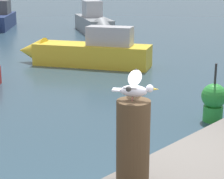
# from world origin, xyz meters

# --- Properties ---
(mooring_post) EXTENTS (0.29, 0.29, 0.77)m
(mooring_post) POSITION_xyz_m (-0.84, -0.26, 1.75)
(mooring_post) COLOR #4C3823
(mooring_post) RESTS_ON harbor_quay
(seagull) EXTENTS (0.58, 0.45, 0.21)m
(seagull) POSITION_xyz_m (-0.84, -0.26, 2.25)
(seagull) COLOR #C66D60
(seagull) RESTS_ON mooring_post
(boat_yellow) EXTENTS (3.32, 5.03, 1.56)m
(boat_yellow) POSITION_xyz_m (6.60, 8.54, 0.50)
(boat_yellow) COLOR yellow
(boat_yellow) RESTS_ON ground_plane
(boat_navy) EXTENTS (4.56, 4.91, 4.37)m
(boat_navy) POSITION_xyz_m (10.59, 20.51, 0.61)
(boat_navy) COLOR navy
(boat_navy) RESTS_ON ground_plane
(boat_grey) EXTENTS (4.28, 5.77, 1.95)m
(boat_grey) POSITION_xyz_m (13.07, 14.47, 0.59)
(boat_grey) COLOR gray
(boat_grey) RESTS_ON ground_plane
(channel_buoy) EXTENTS (0.56, 0.56, 1.33)m
(channel_buoy) POSITION_xyz_m (4.51, 1.92, 0.48)
(channel_buoy) COLOR green
(channel_buoy) RESTS_ON ground_plane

